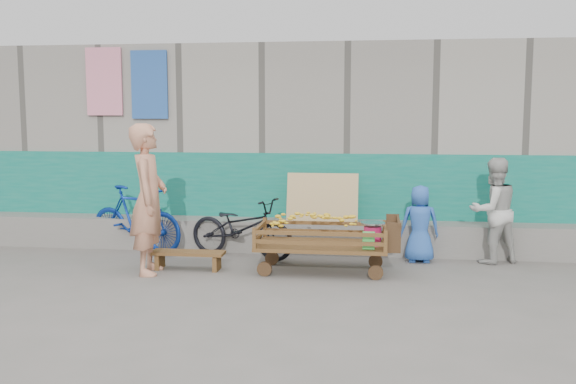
# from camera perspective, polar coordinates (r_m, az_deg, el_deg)

# --- Properties ---
(ground) EXTENTS (80.00, 80.00, 0.00)m
(ground) POSITION_cam_1_polar(r_m,az_deg,el_deg) (7.03, -0.90, -9.31)
(ground) COLOR #605D57
(ground) RESTS_ON ground
(building_wall) EXTENTS (12.00, 3.50, 3.00)m
(building_wall) POSITION_cam_1_polar(r_m,az_deg,el_deg) (10.79, 2.26, 4.27)
(building_wall) COLOR gray
(building_wall) RESTS_ON ground
(banana_cart) EXTENTS (1.77, 0.81, 0.75)m
(banana_cart) POSITION_cam_1_polar(r_m,az_deg,el_deg) (8.00, 2.79, -3.56)
(banana_cart) COLOR #523616
(banana_cart) RESTS_ON ground
(bench) EXTENTS (0.94, 0.28, 0.23)m
(bench) POSITION_cam_1_polar(r_m,az_deg,el_deg) (8.29, -8.88, -5.65)
(bench) COLOR #523616
(bench) RESTS_ON ground
(vendor_man) EXTENTS (0.54, 0.74, 1.86)m
(vendor_man) POSITION_cam_1_polar(r_m,az_deg,el_deg) (8.07, -12.28, -0.62)
(vendor_man) COLOR tan
(vendor_man) RESTS_ON ground
(woman) EXTENTS (0.84, 0.76, 1.40)m
(woman) POSITION_cam_1_polar(r_m,az_deg,el_deg) (8.89, 17.79, -1.58)
(woman) COLOR beige
(woman) RESTS_ON ground
(child) EXTENTS (0.51, 0.34, 1.04)m
(child) POSITION_cam_1_polar(r_m,az_deg,el_deg) (8.72, 11.64, -2.78)
(child) COLOR blue
(child) RESTS_ON ground
(bicycle_dark) EXTENTS (1.67, 1.02, 0.83)m
(bicycle_dark) POSITION_cam_1_polar(r_m,az_deg,el_deg) (8.85, -4.15, -3.18)
(bicycle_dark) COLOR black
(bicycle_dark) RESTS_ON ground
(bicycle_blue) EXTENTS (1.63, 0.93, 0.95)m
(bicycle_blue) POSITION_cam_1_polar(r_m,az_deg,el_deg) (9.47, -13.39, -2.33)
(bicycle_blue) COLOR navy
(bicycle_blue) RESTS_ON ground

